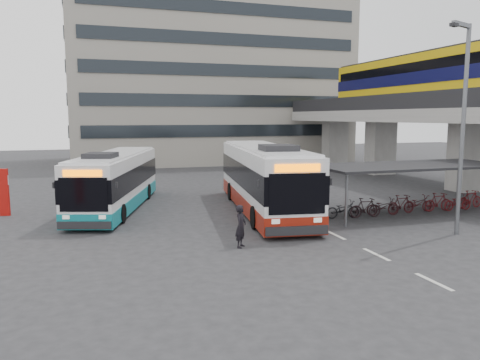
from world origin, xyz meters
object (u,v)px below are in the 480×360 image
object	(u,v)px
bus_main	(264,179)
lamp_post	(462,117)
pedestrian	(241,226)
bus_teal	(116,181)

from	to	relation	value
bus_main	lamp_post	distance (m)	9.97
bus_main	lamp_post	size ratio (longest dim) A/B	1.47
bus_main	pedestrian	distance (m)	7.25
bus_teal	pedestrian	world-z (taller)	bus_teal
bus_main	bus_teal	distance (m)	8.00
bus_main	lamp_post	world-z (taller)	lamp_post
bus_main	pedestrian	bearing A→B (deg)	-109.28
bus_main	bus_teal	world-z (taller)	bus_main
pedestrian	lamp_post	xyz separation A→B (m)	(9.29, -0.96, 4.14)
bus_teal	lamp_post	bearing A→B (deg)	-20.22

